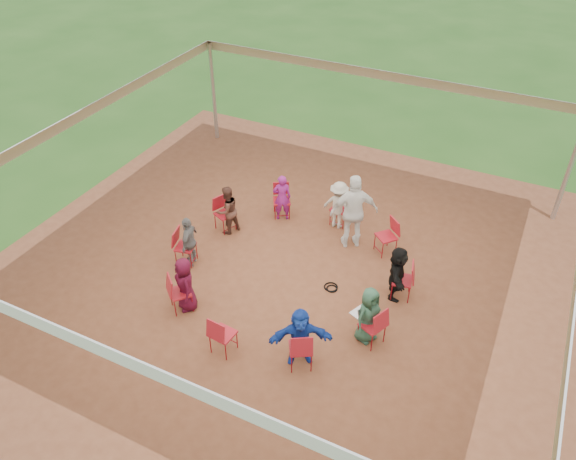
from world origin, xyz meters
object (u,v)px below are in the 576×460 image
at_px(chair_3, 340,209).
at_px(person_seated_5, 189,241).
at_px(chair_6, 185,247).
at_px(person_seated_4, 227,210).
at_px(chair_4, 282,201).
at_px(chair_9, 301,348).
at_px(person_seated_6, 185,284).
at_px(cable_coil, 331,288).
at_px(laptop, 362,311).
at_px(chair_7, 181,292).
at_px(chair_5, 225,214).
at_px(chair_0, 372,325).
at_px(standing_person, 354,212).
at_px(chair_1, 402,280).
at_px(chair_8, 223,334).
at_px(person_seated_7, 300,336).
at_px(person_seated_2, 339,205).
at_px(person_seated_3, 282,198).
at_px(person_seated_0, 368,315).
at_px(chair_2, 386,237).
at_px(person_seated_1, 397,273).

relative_size(chair_3, person_seated_5, 0.72).
xyz_separation_m(chair_6, person_seated_4, (0.25, 1.44, 0.18)).
xyz_separation_m(chair_4, chair_9, (2.47, -4.15, 0.00)).
bearing_deg(person_seated_6, cable_coil, 77.93).
bearing_deg(laptop, chair_7, 128.53).
height_order(chair_7, person_seated_5, person_seated_5).
bearing_deg(chair_5, chair_0, 90.00).
bearing_deg(chair_0, standing_person, 51.14).
height_order(chair_0, chair_7, same).
height_order(chair_1, chair_5, same).
distance_m(chair_8, person_seated_6, 1.47).
xyz_separation_m(person_seated_6, person_seated_7, (2.69, -0.24, 0.00)).
height_order(person_seated_2, person_seated_3, same).
distance_m(person_seated_0, laptop, 0.16).
bearing_deg(laptop, person_seated_5, 108.66).
bearing_deg(chair_8, cable_coil, 70.24).
bearing_deg(person_seated_4, chair_2, 127.06).
bearing_deg(chair_3, chair_2, 162.00).
bearing_deg(chair_6, chair_9, 54.00).
distance_m(chair_7, person_seated_2, 4.48).
distance_m(chair_9, person_seated_6, 2.77).
distance_m(chair_0, laptop, 0.32).
bearing_deg(cable_coil, person_seated_4, 165.50).
xyz_separation_m(chair_3, person_seated_4, (-2.33, -1.50, 0.18)).
bearing_deg(person_seated_4, chair_0, 90.00).
xyz_separation_m(chair_5, person_seated_7, (3.39, -2.92, 0.18)).
xyz_separation_m(person_seated_2, person_seated_6, (-1.72, -4.01, 0.00)).
bearing_deg(chair_2, person_seated_3, 38.01).
bearing_deg(person_seated_1, chair_1, -90.00).
relative_size(chair_8, person_seated_5, 0.72).
xyz_separation_m(chair_1, person_seated_5, (-4.59, -1.04, 0.18)).
height_order(chair_1, chair_3, same).
relative_size(chair_2, chair_8, 1.00).
height_order(chair_4, chair_7, same).
height_order(chair_5, person_seated_0, person_seated_0).
xyz_separation_m(chair_5, laptop, (4.18, -1.79, 0.15)).
xyz_separation_m(chair_2, chair_7, (-3.18, -3.63, 0.00)).
height_order(chair_0, person_seated_6, person_seated_6).
height_order(person_seated_6, cable_coil, person_seated_6).
relative_size(chair_0, cable_coil, 2.55).
xyz_separation_m(chair_0, chair_1, (0.14, 1.49, 0.00)).
bearing_deg(person_seated_1, chair_4, 52.94).
bearing_deg(chair_6, person_seated_0, 72.47).
bearing_deg(chair_1, chair_0, 162.00).
xyz_separation_m(chair_0, person_seated_1, (0.02, 1.46, 0.18)).
relative_size(chair_6, chair_7, 1.00).
relative_size(cable_coil, laptop, 0.83).
relative_size(chair_6, person_seated_4, 0.72).
relative_size(chair_9, standing_person, 0.48).
bearing_deg(chair_9, person_seated_4, 107.53).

